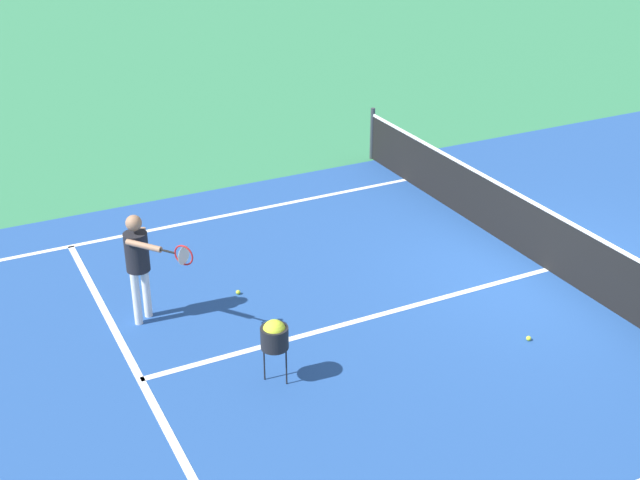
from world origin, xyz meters
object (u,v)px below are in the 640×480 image
(tennis_ball_near_net, at_px, (529,338))
(tennis_ball_mid_court, at_px, (238,292))
(net, at_px, (551,241))
(player_near, at_px, (139,257))
(ball_hopper, at_px, (274,335))

(tennis_ball_near_net, bearing_deg, tennis_ball_mid_court, -133.92)
(net, height_order, player_near, player_near)
(ball_hopper, height_order, tennis_ball_mid_court, ball_hopper)
(tennis_ball_mid_court, bearing_deg, ball_hopper, -9.86)
(tennis_ball_mid_court, bearing_deg, player_near, -86.17)
(net, distance_m, tennis_ball_near_net, 2.17)
(net, relative_size, player_near, 6.92)
(ball_hopper, distance_m, tennis_ball_mid_court, 2.34)
(net, bearing_deg, player_near, -102.67)
(tennis_ball_near_net, xyz_separation_m, tennis_ball_mid_court, (-2.88, -2.99, 0.00))
(net, bearing_deg, ball_hopper, -80.95)
(net, relative_size, tennis_ball_mid_court, 165.97)
(ball_hopper, bearing_deg, player_near, -154.22)
(player_near, distance_m, tennis_ball_mid_court, 1.70)
(player_near, height_order, tennis_ball_near_net, player_near)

